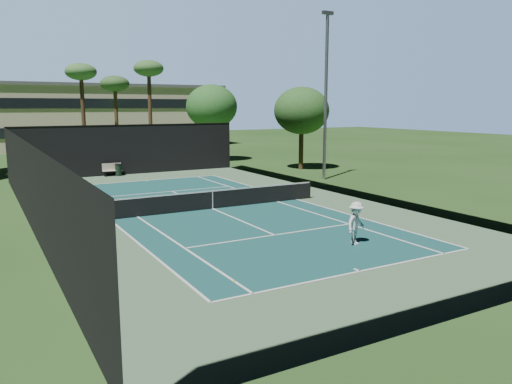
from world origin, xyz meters
TOP-DOWN VIEW (x-y plane):
  - ground at (0.00, 0.00)m, footprint 160.00×160.00m
  - apron_slab at (0.00, 0.00)m, footprint 18.00×32.00m
  - court_surface at (0.00, 0.00)m, footprint 10.97×23.77m
  - court_lines at (0.00, 0.00)m, footprint 11.07×23.87m
  - tennis_net at (0.00, 0.00)m, footprint 12.90×0.10m
  - fence at (0.00, 0.06)m, footprint 18.04×32.05m
  - player at (2.10, -9.20)m, footprint 1.29×1.02m
  - tennis_ball_a at (-4.14, -10.70)m, footprint 0.08×0.08m
  - tennis_ball_b at (-0.15, 1.68)m, footprint 0.07×0.07m
  - tennis_ball_c at (2.97, 3.38)m, footprint 0.06×0.06m
  - tennis_ball_d at (-2.64, 3.46)m, footprint 0.06×0.06m
  - park_bench at (-1.59, 15.67)m, footprint 1.50×0.45m
  - trash_bin at (-1.14, 15.49)m, footprint 0.56×0.56m
  - palm_a at (-2.00, 24.00)m, footprint 2.80×2.80m
  - palm_b at (1.50, 26.00)m, footprint 2.80×2.80m
  - palm_c at (4.00, 23.00)m, footprint 2.80×2.80m
  - decid_tree_a at (10.00, 22.00)m, footprint 5.12×5.12m
  - decid_tree_b at (14.00, 12.00)m, footprint 4.80×4.80m
  - campus_building at (0.00, 45.98)m, footprint 40.50×12.50m
  - light_pole at (12.00, 6.00)m, footprint 0.90×0.25m

SIDE VIEW (x-z plane):
  - ground at x=0.00m, z-range 0.00..0.00m
  - apron_slab at x=0.00m, z-range 0.00..0.01m
  - court_surface at x=0.00m, z-range 0.01..0.02m
  - court_lines at x=0.00m, z-range 0.02..0.02m
  - tennis_ball_c at x=2.97m, z-range 0.00..0.06m
  - tennis_ball_d at x=-2.64m, z-range 0.00..0.06m
  - tennis_ball_b at x=-0.15m, z-range 0.00..0.07m
  - tennis_ball_a at x=-4.14m, z-range 0.00..0.08m
  - trash_bin at x=-1.14m, z-range 0.01..0.95m
  - park_bench at x=-1.59m, z-range 0.03..1.06m
  - tennis_net at x=0.00m, z-range 0.01..1.11m
  - player at x=2.10m, z-range 0.00..1.75m
  - fence at x=0.00m, z-range -0.01..4.02m
  - campus_building at x=0.00m, z-range 0.06..8.36m
  - decid_tree_b at x=14.00m, z-range 1.51..8.65m
  - decid_tree_a at x=10.00m, z-range 1.61..9.23m
  - light_pole at x=12.00m, z-range 0.35..12.57m
  - palm_b at x=1.50m, z-range 3.15..11.57m
  - palm_a at x=-2.00m, z-range 3.53..12.85m
  - palm_c at x=4.00m, z-range 3.72..13.49m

